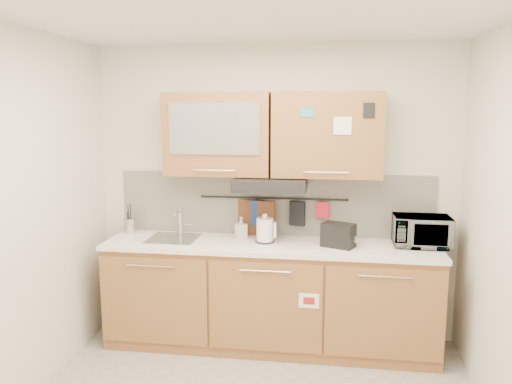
% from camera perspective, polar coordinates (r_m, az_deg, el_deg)
% --- Properties ---
extents(ceiling, '(3.20, 3.20, 0.00)m').
position_cam_1_polar(ceiling, '(2.97, -1.12, 20.34)').
color(ceiling, white).
rests_on(ceiling, wall_back).
extents(wall_back, '(3.20, 0.00, 3.20)m').
position_cam_1_polar(wall_back, '(4.46, 2.06, -0.10)').
color(wall_back, silver).
rests_on(wall_back, ground).
extents(wall_left, '(0.00, 3.00, 3.00)m').
position_cam_1_polar(wall_left, '(3.62, -26.96, -3.39)').
color(wall_left, silver).
rests_on(wall_left, ground).
extents(base_cabinet, '(2.80, 0.64, 0.88)m').
position_cam_1_polar(base_cabinet, '(4.41, 1.55, -12.32)').
color(base_cabinet, '#A6643B').
rests_on(base_cabinet, floor).
extents(countertop, '(2.82, 0.62, 0.04)m').
position_cam_1_polar(countertop, '(4.25, 1.57, -6.12)').
color(countertop, white).
rests_on(countertop, base_cabinet).
extents(backsplash, '(2.80, 0.02, 0.56)m').
position_cam_1_polar(backsplash, '(4.47, 2.03, -1.39)').
color(backsplash, silver).
rests_on(backsplash, countertop).
extents(upper_cabinets, '(1.82, 0.37, 0.70)m').
position_cam_1_polar(upper_cabinets, '(4.23, 1.78, 6.61)').
color(upper_cabinets, '#A6643B').
rests_on(upper_cabinets, wall_back).
extents(range_hood, '(0.60, 0.46, 0.10)m').
position_cam_1_polar(range_hood, '(4.20, 1.70, 0.95)').
color(range_hood, black).
rests_on(range_hood, upper_cabinets).
extents(sink, '(0.42, 0.40, 0.26)m').
position_cam_1_polar(sink, '(4.43, -9.41, -5.26)').
color(sink, silver).
rests_on(sink, countertop).
extents(utensil_rail, '(1.30, 0.02, 0.02)m').
position_cam_1_polar(utensil_rail, '(4.42, 1.99, -0.72)').
color(utensil_rail, black).
rests_on(utensil_rail, backsplash).
extents(utensil_crock, '(0.15, 0.15, 0.28)m').
position_cam_1_polar(utensil_crock, '(4.70, -14.18, -3.73)').
color(utensil_crock, '#B6B6BB').
rests_on(utensil_crock, countertop).
extents(kettle, '(0.18, 0.16, 0.25)m').
position_cam_1_polar(kettle, '(4.25, 1.04, -4.46)').
color(kettle, white).
rests_on(kettle, countertop).
extents(toaster, '(0.30, 0.25, 0.20)m').
position_cam_1_polar(toaster, '(4.16, 9.39, -4.86)').
color(toaster, black).
rests_on(toaster, countertop).
extents(microwave, '(0.46, 0.31, 0.25)m').
position_cam_1_polar(microwave, '(4.34, 18.39, -4.28)').
color(microwave, '#999999').
rests_on(microwave, countertop).
extents(soap_bottle, '(0.12, 0.12, 0.19)m').
position_cam_1_polar(soap_bottle, '(4.39, -1.72, -4.07)').
color(soap_bottle, '#999999').
rests_on(soap_bottle, countertop).
extents(cutting_board, '(0.35, 0.14, 0.45)m').
position_cam_1_polar(cutting_board, '(4.47, 0.01, -3.80)').
color(cutting_board, brown).
rests_on(cutting_board, utensil_rail).
extents(oven_mitt, '(0.14, 0.04, 0.23)m').
position_cam_1_polar(oven_mitt, '(4.45, 0.29, -2.42)').
color(oven_mitt, navy).
rests_on(oven_mitt, utensil_rail).
extents(dark_pouch, '(0.14, 0.08, 0.22)m').
position_cam_1_polar(dark_pouch, '(4.41, 4.74, -2.47)').
color(dark_pouch, black).
rests_on(dark_pouch, utensil_rail).
extents(pot_holder, '(0.12, 0.03, 0.14)m').
position_cam_1_polar(pot_holder, '(4.40, 7.59, -2.06)').
color(pot_holder, red).
rests_on(pot_holder, utensil_rail).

